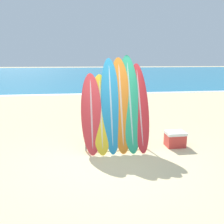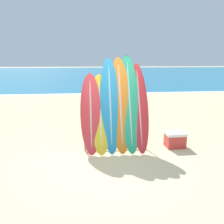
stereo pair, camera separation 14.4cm
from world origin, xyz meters
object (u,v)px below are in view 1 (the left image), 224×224
Objects in this scene: surfboard_slot_3 at (121,104)px; person_near_water at (122,84)px; surfboard_slot_5 at (140,107)px; person_mid_beach at (100,91)px; surfboard_slot_0 at (91,113)px; cooler_box at (175,139)px; surfboard_slot_2 at (111,105)px; surfboard_slot_1 at (101,114)px; surfboard_rack at (116,134)px; surfboard_slot_4 at (130,102)px.

surfboard_slot_3 is 7.07m from person_near_water.
surfboard_slot_5 is 5.22m from person_mid_beach.
surfboard_slot_0 is 0.83× the size of surfboard_slot_3.
surfboard_slot_0 is 2.43m from cooler_box.
person_mid_beach is at bearing 96.91° from surfboard_slot_5.
surfboard_slot_1 is at bearing -165.89° from surfboard_slot_2.
surfboard_rack is 0.66× the size of surfboard_slot_4.
surfboard_slot_0 is at bearing -173.62° from surfboard_slot_4.
person_near_water is (1.58, 6.95, -0.22)m from surfboard_slot_2.
surfboard_slot_3 is at bearing -174.47° from surfboard_slot_4.
surfboard_slot_0 is 1.02× the size of surfboard_slot_1.
surfboard_slot_5 is at bearing -8.64° from surfboard_slot_4.
surfboard_slot_2 is 0.52m from surfboard_slot_4.
surfboard_slot_5 reaches higher than surfboard_slot_0.
person_near_water reaches higher than surfboard_rack.
surfboard_slot_0 is 1.12× the size of person_near_water.
surfboard_slot_5 reaches higher than surfboard_slot_1.
surfboard_slot_2 reaches higher than surfboard_slot_5.
surfboard_slot_0 reaches higher than cooler_box.
surfboard_slot_5 is at bearing 10.18° from surfboard_rack.
surfboard_slot_2 reaches higher than person_mid_beach.
person_mid_beach is (-1.43, -1.78, -0.14)m from person_near_water.
surfboard_slot_0 reaches higher than person_near_water.
person_near_water is at bearing 83.40° from surfboard_slot_5.
surfboard_slot_3 reaches higher than cooler_box.
cooler_box is at bearing -120.09° from person_mid_beach.
surfboard_slot_5 is 1.46× the size of person_mid_beach.
surfboard_slot_4 is 7.00m from person_near_water.
person_near_water is at bearing 78.37° from surfboard_rack.
surfboard_slot_3 reaches higher than surfboard_slot_5.
surfboard_slot_2 is 4.62× the size of cooler_box.
surfboard_slot_2 is 7.14m from person_near_water.
person_mid_beach is (-0.12, 5.16, -0.37)m from surfboard_slot_3.
surfboard_slot_2 is 0.99× the size of surfboard_slot_3.
person_near_water is at bearing 91.65° from cooler_box.
surfboard_slot_4 is at bearing 4.20° from surfboard_slot_2.
person_near_water is at bearing 75.27° from surfboard_slot_1.
surfboard_slot_2 is at bearing 176.48° from cooler_box.
surfboard_rack is 0.68× the size of surfboard_slot_2.
surfboard_slot_1 is 0.88× the size of surfboard_slot_5.
surfboard_slot_4 is (0.39, 0.16, 0.80)m from surfboard_rack.
surfboard_slot_1 is at bearing -98.00° from person_near_water.
person_near_water is 2.29m from person_mid_beach.
surfboard_slot_2 is at bearing 179.90° from surfboard_slot_5.
surfboard_rack is 0.68× the size of surfboard_slot_3.
surfboard_rack is 0.95m from surfboard_slot_5.
surfboard_slot_1 is at bearing -141.80° from person_mid_beach.
person_mid_beach is at bearing 85.48° from surfboard_slot_1.
surfboard_slot_4 reaches higher than surfboard_slot_0.
person_mid_beach reaches higher than cooler_box.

